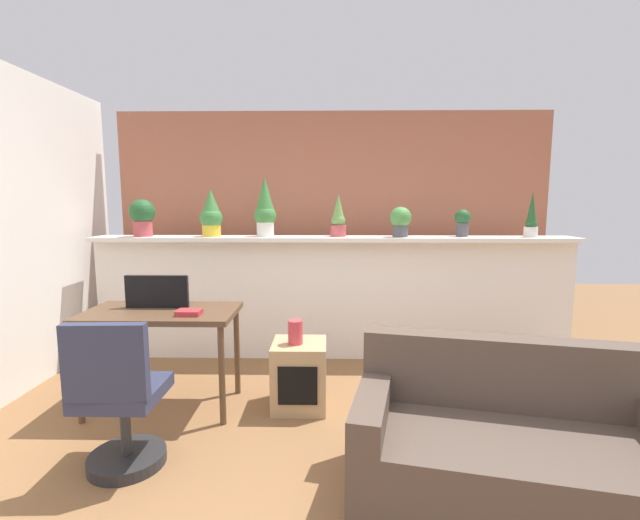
{
  "coord_description": "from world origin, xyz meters",
  "views": [
    {
      "loc": [
        -0.05,
        -2.23,
        1.54
      ],
      "look_at": [
        -0.12,
        1.31,
        1.07
      ],
      "focal_mm": 24.52,
      "sensor_mm": 36.0,
      "label": 1
    }
  ],
  "objects_px": {
    "potted_plant_2": "(265,208)",
    "office_chair": "(120,407)",
    "potted_plant_1": "(211,214)",
    "potted_plant_4": "(400,220)",
    "potted_plant_5": "(463,222)",
    "side_cube_shelf": "(299,375)",
    "potted_plant_0": "(142,216)",
    "potted_plant_6": "(531,219)",
    "vase_on_shelf": "(295,332)",
    "potted_plant_3": "(338,218)",
    "couch": "(511,451)",
    "book_on_desk": "(189,312)",
    "tv_monitor": "(157,292)",
    "desk": "(162,321)"
  },
  "relations": [
    {
      "from": "potted_plant_1",
      "to": "book_on_desk",
      "type": "bearing_deg",
      "value": -82.9
    },
    {
      "from": "potted_plant_5",
      "to": "tv_monitor",
      "type": "xyz_separation_m",
      "value": [
        -2.58,
        -1.04,
        -0.48
      ]
    },
    {
      "from": "potted_plant_6",
      "to": "office_chair",
      "type": "xyz_separation_m",
      "value": [
        -3.11,
        -1.87,
        -0.99
      ]
    },
    {
      "from": "potted_plant_1",
      "to": "potted_plant_5",
      "type": "relative_size",
      "value": 1.75
    },
    {
      "from": "potted_plant_4",
      "to": "potted_plant_6",
      "type": "relative_size",
      "value": 0.67
    },
    {
      "from": "tv_monitor",
      "to": "potted_plant_0",
      "type": "bearing_deg",
      "value": 116.88
    },
    {
      "from": "book_on_desk",
      "to": "couch",
      "type": "bearing_deg",
      "value": -25.0
    },
    {
      "from": "book_on_desk",
      "to": "potted_plant_3",
      "type": "bearing_deg",
      "value": 49.31
    },
    {
      "from": "potted_plant_3",
      "to": "potted_plant_4",
      "type": "xyz_separation_m",
      "value": [
        0.59,
        -0.05,
        -0.02
      ]
    },
    {
      "from": "potted_plant_0",
      "to": "potted_plant_1",
      "type": "bearing_deg",
      "value": 1.49
    },
    {
      "from": "potted_plant_4",
      "to": "couch",
      "type": "height_order",
      "value": "potted_plant_4"
    },
    {
      "from": "potted_plant_2",
      "to": "potted_plant_5",
      "type": "height_order",
      "value": "potted_plant_2"
    },
    {
      "from": "potted_plant_6",
      "to": "tv_monitor",
      "type": "relative_size",
      "value": 0.91
    },
    {
      "from": "potted_plant_5",
      "to": "potted_plant_0",
      "type": "bearing_deg",
      "value": -179.44
    },
    {
      "from": "potted_plant_3",
      "to": "desk",
      "type": "distance_m",
      "value": 1.88
    },
    {
      "from": "office_chair",
      "to": "vase_on_shelf",
      "type": "distance_m",
      "value": 1.25
    },
    {
      "from": "side_cube_shelf",
      "to": "potted_plant_5",
      "type": "bearing_deg",
      "value": 36.06
    },
    {
      "from": "potted_plant_4",
      "to": "book_on_desk",
      "type": "xyz_separation_m",
      "value": [
        -1.67,
        -1.2,
        -0.6
      ]
    },
    {
      "from": "potted_plant_0",
      "to": "potted_plant_5",
      "type": "distance_m",
      "value": 3.09
    },
    {
      "from": "potted_plant_3",
      "to": "potted_plant_5",
      "type": "relative_size",
      "value": 1.57
    },
    {
      "from": "tv_monitor",
      "to": "side_cube_shelf",
      "type": "relative_size",
      "value": 0.94
    },
    {
      "from": "potted_plant_5",
      "to": "potted_plant_6",
      "type": "bearing_deg",
      "value": -4.0
    },
    {
      "from": "potted_plant_1",
      "to": "office_chair",
      "type": "xyz_separation_m",
      "value": [
        -0.05,
        -1.9,
        -1.04
      ]
    },
    {
      "from": "potted_plant_4",
      "to": "potted_plant_2",
      "type": "bearing_deg",
      "value": 178.2
    },
    {
      "from": "potted_plant_0",
      "to": "couch",
      "type": "bearing_deg",
      "value": -37.72
    },
    {
      "from": "potted_plant_2",
      "to": "potted_plant_3",
      "type": "bearing_deg",
      "value": 0.55
    },
    {
      "from": "potted_plant_4",
      "to": "couch",
      "type": "xyz_separation_m",
      "value": [
        0.24,
        -2.1,
        -1.08
      ]
    },
    {
      "from": "potted_plant_6",
      "to": "vase_on_shelf",
      "type": "distance_m",
      "value": 2.54
    },
    {
      "from": "potted_plant_3",
      "to": "potted_plant_6",
      "type": "relative_size",
      "value": 0.96
    },
    {
      "from": "potted_plant_2",
      "to": "book_on_desk",
      "type": "height_order",
      "value": "potted_plant_2"
    },
    {
      "from": "potted_plant_5",
      "to": "vase_on_shelf",
      "type": "height_order",
      "value": "potted_plant_5"
    },
    {
      "from": "potted_plant_2",
      "to": "potted_plant_6",
      "type": "distance_m",
      "value": 2.54
    },
    {
      "from": "office_chair",
      "to": "side_cube_shelf",
      "type": "height_order",
      "value": "office_chair"
    },
    {
      "from": "potted_plant_6",
      "to": "tv_monitor",
      "type": "distance_m",
      "value": 3.4
    },
    {
      "from": "potted_plant_5",
      "to": "office_chair",
      "type": "height_order",
      "value": "potted_plant_5"
    },
    {
      "from": "potted_plant_1",
      "to": "potted_plant_4",
      "type": "distance_m",
      "value": 1.82
    },
    {
      "from": "potted_plant_4",
      "to": "potted_plant_5",
      "type": "height_order",
      "value": "potted_plant_4"
    },
    {
      "from": "tv_monitor",
      "to": "book_on_desk",
      "type": "distance_m",
      "value": 0.39
    },
    {
      "from": "potted_plant_2",
      "to": "office_chair",
      "type": "height_order",
      "value": "potted_plant_2"
    },
    {
      "from": "potted_plant_4",
      "to": "potted_plant_5",
      "type": "xyz_separation_m",
      "value": [
        0.6,
        0.04,
        -0.01
      ]
    },
    {
      "from": "desk",
      "to": "potted_plant_4",
      "type": "bearing_deg",
      "value": 29.22
    },
    {
      "from": "potted_plant_4",
      "to": "potted_plant_5",
      "type": "relative_size",
      "value": 1.1
    },
    {
      "from": "potted_plant_1",
      "to": "side_cube_shelf",
      "type": "distance_m",
      "value": 1.84
    },
    {
      "from": "office_chair",
      "to": "couch",
      "type": "bearing_deg",
      "value": -6.25
    },
    {
      "from": "vase_on_shelf",
      "to": "book_on_desk",
      "type": "height_order",
      "value": "book_on_desk"
    },
    {
      "from": "vase_on_shelf",
      "to": "office_chair",
      "type": "bearing_deg",
      "value": -139.81
    },
    {
      "from": "potted_plant_2",
      "to": "office_chair",
      "type": "xyz_separation_m",
      "value": [
        -0.57,
        -1.91,
        -1.09
      ]
    },
    {
      "from": "potted_plant_0",
      "to": "desk",
      "type": "relative_size",
      "value": 0.33
    },
    {
      "from": "potted_plant_0",
      "to": "potted_plant_5",
      "type": "relative_size",
      "value": 1.38
    },
    {
      "from": "potted_plant_1",
      "to": "book_on_desk",
      "type": "xyz_separation_m",
      "value": [
        0.15,
        -1.24,
        -0.66
      ]
    }
  ]
}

